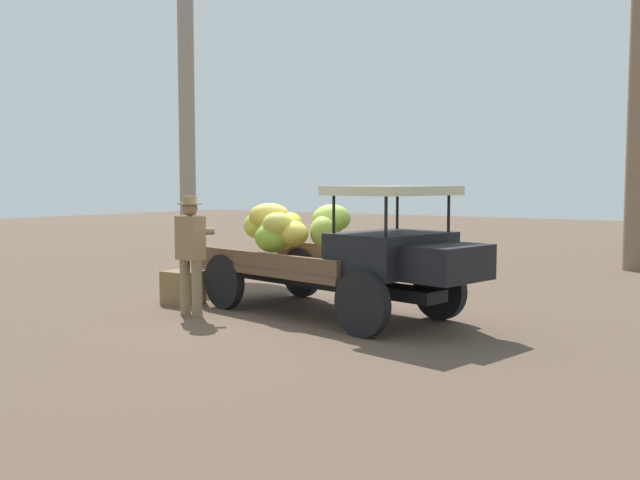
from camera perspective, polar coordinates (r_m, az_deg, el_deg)
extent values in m
plane|color=brown|center=(10.36, -0.56, -5.90)|extent=(60.00, 60.00, 0.00)
cube|color=black|center=(10.26, 0.39, -3.40)|extent=(4.01, 1.18, 0.16)
cylinder|color=black|center=(9.94, 9.63, -4.01)|extent=(0.83, 0.29, 0.82)
cylinder|color=black|center=(8.70, 3.42, -5.17)|extent=(0.83, 0.29, 0.82)
cylinder|color=black|center=(11.78, -1.49, -2.62)|extent=(0.83, 0.29, 0.82)
cylinder|color=black|center=(10.76, -7.74, -3.34)|extent=(0.83, 0.29, 0.82)
cube|color=brown|center=(10.55, -1.33, -2.19)|extent=(3.27, 2.25, 0.10)
cube|color=brown|center=(11.10, 1.68, -1.03)|extent=(2.96, 0.64, 0.22)
cube|color=brown|center=(10.01, -4.68, -1.65)|extent=(2.96, 0.64, 0.22)
cube|color=black|center=(9.36, 5.81, -1.07)|extent=(1.37, 1.70, 0.55)
cube|color=black|center=(8.82, 10.31, -1.83)|extent=(0.89, 1.18, 0.44)
cylinder|color=black|center=(9.57, 10.34, 2.30)|extent=(0.04, 0.04, 0.55)
cylinder|color=black|center=(8.55, 5.34, 2.09)|extent=(0.04, 0.04, 0.55)
cylinder|color=black|center=(10.10, 6.25, 2.46)|extent=(0.04, 0.04, 0.55)
cylinder|color=black|center=(9.14, 1.12, 2.27)|extent=(0.04, 0.04, 0.55)
cube|color=beige|center=(9.32, 5.85, 3.98)|extent=(1.48, 1.72, 0.12)
ellipsoid|color=#8FB543|center=(10.41, 0.94, 1.75)|extent=(0.73, 0.69, 0.45)
ellipsoid|color=#93AE3F|center=(9.93, 0.24, 0.62)|extent=(0.62, 0.61, 0.49)
ellipsoid|color=#BBC841|center=(11.23, -4.98, 1.18)|extent=(0.65, 0.72, 0.59)
ellipsoid|color=yellow|center=(9.43, 2.02, -1.34)|extent=(0.78, 0.70, 0.47)
ellipsoid|color=#D2CF3A|center=(11.32, -2.85, 0.28)|extent=(0.80, 0.73, 0.53)
ellipsoid|color=gold|center=(10.08, -3.34, 1.19)|extent=(0.47, 0.57, 0.50)
ellipsoid|color=yellow|center=(10.54, -2.41, 1.23)|extent=(0.73, 0.75, 0.50)
ellipsoid|color=#80AC2E|center=(10.13, -3.88, 0.14)|extent=(0.58, 0.60, 0.54)
ellipsoid|color=#90B036|center=(10.76, -3.64, 0.72)|extent=(0.63, 0.45, 0.48)
ellipsoid|color=yellow|center=(11.75, -3.31, 0.27)|extent=(0.62, 0.48, 0.52)
ellipsoid|color=gold|center=(10.56, 1.11, 1.60)|extent=(0.60, 0.57, 0.42)
ellipsoid|color=gold|center=(11.03, -4.10, 1.94)|extent=(0.78, 0.65, 0.44)
ellipsoid|color=gold|center=(10.07, -2.29, 0.53)|extent=(0.80, 0.72, 0.44)
cylinder|color=#816F4E|center=(10.35, -10.82, -3.74)|extent=(0.15, 0.15, 0.80)
cylinder|color=#816F4E|center=(10.15, -9.90, -3.89)|extent=(0.15, 0.15, 0.80)
cube|color=olive|center=(10.17, -10.42, 0.16)|extent=(0.42, 0.28, 0.62)
cylinder|color=olive|center=(10.31, -10.35, 0.74)|extent=(0.30, 0.39, 0.10)
cylinder|color=olive|center=(10.15, -9.64, 0.69)|extent=(0.35, 0.36, 0.10)
sphere|color=#89664A|center=(10.15, -10.46, 2.53)|extent=(0.22, 0.22, 0.22)
cylinder|color=#967B53|center=(10.15, -10.46, 2.90)|extent=(0.34, 0.34, 0.02)
cylinder|color=#967B53|center=(10.15, -10.47, 3.24)|extent=(0.20, 0.20, 0.10)
cube|color=olive|center=(11.31, -10.99, -3.77)|extent=(0.54, 0.49, 0.52)
cylinder|color=#7F654E|center=(16.91, 24.38, 12.01)|extent=(0.44, 0.44, 8.39)
cylinder|color=gray|center=(20.37, -10.75, 13.09)|extent=(0.44, 0.44, 9.86)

